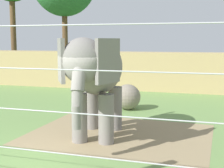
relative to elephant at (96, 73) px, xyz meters
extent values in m
plane|color=#6B8E4C|center=(-0.62, -2.12, -1.97)|extent=(120.00, 120.00, 0.00)
cube|color=#937F5B|center=(0.55, 0.58, -1.97)|extent=(5.69, 4.40, 0.01)
cube|color=tan|center=(-0.62, 10.05, -0.86)|extent=(36.00, 1.80, 2.22)
cylinder|color=gray|center=(0.43, -0.37, -1.26)|extent=(0.45, 0.45, 1.42)
cylinder|color=gray|center=(-0.34, -0.46, -1.26)|extent=(0.45, 0.45, 1.42)
cylinder|color=gray|center=(0.28, 1.07, -1.26)|extent=(0.45, 0.45, 1.42)
cylinder|color=gray|center=(-0.50, 0.99, -1.26)|extent=(0.45, 0.45, 1.42)
ellipsoid|color=gray|center=(-0.03, 0.31, 0.14)|extent=(1.70, 2.78, 1.62)
ellipsoid|color=gray|center=(0.15, -1.34, 0.42)|extent=(1.22, 1.12, 1.17)
cube|color=gray|center=(0.74, -1.17, 0.42)|extent=(0.39, 0.90, 1.12)
cube|color=gray|center=(-0.47, -1.30, 0.42)|extent=(0.56, 0.83, 1.12)
cylinder|color=gray|center=(0.19, -1.77, 0.00)|extent=(0.38, 0.53, 0.64)
cylinder|color=gray|center=(0.21, -1.89, -0.44)|extent=(0.30, 0.39, 0.60)
cylinder|color=gray|center=(0.22, -1.97, -0.86)|extent=(0.23, 0.23, 0.56)
cylinder|color=gray|center=(-0.19, 1.77, 0.03)|extent=(0.13, 0.32, 0.81)
sphere|color=gray|center=(-0.07, 4.18, -1.44)|extent=(1.08, 1.08, 1.08)
cylinder|color=brown|center=(-8.05, 15.16, 0.69)|extent=(0.44, 0.44, 5.33)
cylinder|color=brown|center=(-12.11, 14.07, 1.21)|extent=(0.44, 0.44, 6.36)
camera|label=1|loc=(3.12, -8.73, 0.92)|focal=51.27mm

